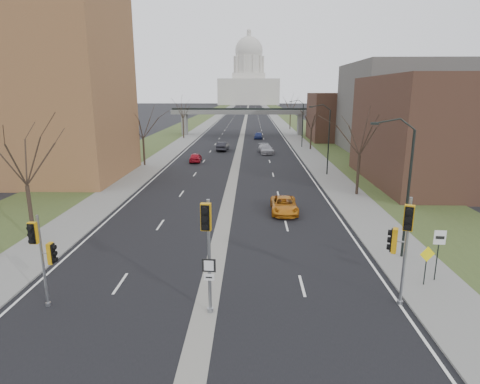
{
  "coord_description": "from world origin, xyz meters",
  "views": [
    {
      "loc": [
        2.16,
        -18.01,
        10.3
      ],
      "look_at": [
        1.44,
        8.15,
        3.72
      ],
      "focal_mm": 30.0,
      "sensor_mm": 36.0,
      "label": 1
    }
  ],
  "objects_px": {
    "signal_pole_median": "(207,238)",
    "car_right_mid": "(266,149)",
    "car_right_near": "(284,205)",
    "signal_pole_left": "(42,249)",
    "car_left_near": "(195,157)",
    "signal_pole_right": "(402,237)",
    "car_right_far": "(258,135)",
    "speed_limit_sign": "(438,246)",
    "warning_sign": "(426,260)",
    "car_left_far": "(223,146)"
  },
  "relations": [
    {
      "from": "signal_pole_median",
      "to": "car_right_near",
      "type": "relative_size",
      "value": 1.15
    },
    {
      "from": "car_left_far",
      "to": "car_right_mid",
      "type": "bearing_deg",
      "value": 162.92
    },
    {
      "from": "signal_pole_median",
      "to": "car_right_far",
      "type": "distance_m",
      "value": 73.34
    },
    {
      "from": "car_right_near",
      "to": "car_right_far",
      "type": "distance_m",
      "value": 56.44
    },
    {
      "from": "signal_pole_median",
      "to": "signal_pole_right",
      "type": "bearing_deg",
      "value": 12.84
    },
    {
      "from": "signal_pole_median",
      "to": "car_right_far",
      "type": "relative_size",
      "value": 1.26
    },
    {
      "from": "signal_pole_right",
      "to": "car_right_near",
      "type": "xyz_separation_m",
      "value": [
        -4.28,
        15.57,
        -2.94
      ]
    },
    {
      "from": "signal_pole_right",
      "to": "car_right_far",
      "type": "distance_m",
      "value": 72.27
    },
    {
      "from": "signal_pole_median",
      "to": "signal_pole_right",
      "type": "xyz_separation_m",
      "value": [
        9.13,
        1.18,
        -0.3
      ]
    },
    {
      "from": "car_left_near",
      "to": "car_right_far",
      "type": "bearing_deg",
      "value": -109.7
    },
    {
      "from": "signal_pole_left",
      "to": "car_left_near",
      "type": "height_order",
      "value": "signal_pole_left"
    },
    {
      "from": "car_right_near",
      "to": "warning_sign",
      "type": "bearing_deg",
      "value": -63.72
    },
    {
      "from": "signal_pole_right",
      "to": "car_right_near",
      "type": "distance_m",
      "value": 16.41
    },
    {
      "from": "car_left_near",
      "to": "car_right_mid",
      "type": "xyz_separation_m",
      "value": [
        10.85,
        8.99,
        0.07
      ]
    },
    {
      "from": "car_left_far",
      "to": "signal_pole_median",
      "type": "bearing_deg",
      "value": 98.4
    },
    {
      "from": "signal_pole_median",
      "to": "car_left_near",
      "type": "height_order",
      "value": "signal_pole_median"
    },
    {
      "from": "warning_sign",
      "to": "car_right_near",
      "type": "xyz_separation_m",
      "value": [
        -6.5,
        13.52,
        -0.87
      ]
    },
    {
      "from": "signal_pole_left",
      "to": "car_right_far",
      "type": "xyz_separation_m",
      "value": [
        11.47,
        72.68,
        -2.32
      ]
    },
    {
      "from": "speed_limit_sign",
      "to": "signal_pole_left",
      "type": "bearing_deg",
      "value": -165.9
    },
    {
      "from": "signal_pole_median",
      "to": "car_right_far",
      "type": "bearing_deg",
      "value": 92.66
    },
    {
      "from": "signal_pole_median",
      "to": "car_right_near",
      "type": "bearing_deg",
      "value": 79.28
    },
    {
      "from": "signal_pole_right",
      "to": "car_right_mid",
      "type": "xyz_separation_m",
      "value": [
        -4.67,
        50.21,
        -2.85
      ]
    },
    {
      "from": "car_left_near",
      "to": "car_right_mid",
      "type": "bearing_deg",
      "value": -142.13
    },
    {
      "from": "signal_pole_median",
      "to": "car_right_near",
      "type": "distance_m",
      "value": 17.74
    },
    {
      "from": "speed_limit_sign",
      "to": "car_right_mid",
      "type": "xyz_separation_m",
      "value": [
        -7.73,
        47.59,
        -1.36
      ]
    },
    {
      "from": "car_left_near",
      "to": "car_right_mid",
      "type": "height_order",
      "value": "car_right_mid"
    },
    {
      "from": "car_left_far",
      "to": "speed_limit_sign",
      "type": "bearing_deg",
      "value": 111.93
    },
    {
      "from": "signal_pole_right",
      "to": "car_left_far",
      "type": "relative_size",
      "value": 1.16
    },
    {
      "from": "signal_pole_left",
      "to": "car_right_far",
      "type": "distance_m",
      "value": 73.61
    },
    {
      "from": "signal_pole_left",
      "to": "signal_pole_right",
      "type": "xyz_separation_m",
      "value": [
        17.02,
        0.68,
        0.54
      ]
    },
    {
      "from": "warning_sign",
      "to": "car_right_far",
      "type": "xyz_separation_m",
      "value": [
        -7.79,
        69.95,
        -0.79
      ]
    },
    {
      "from": "signal_pole_median",
      "to": "car_right_far",
      "type": "height_order",
      "value": "signal_pole_median"
    },
    {
      "from": "warning_sign",
      "to": "car_left_far",
      "type": "bearing_deg",
      "value": 94.84
    },
    {
      "from": "car_right_near",
      "to": "signal_pole_left",
      "type": "bearing_deg",
      "value": -127.51
    },
    {
      "from": "car_left_near",
      "to": "car_right_near",
      "type": "distance_m",
      "value": 28.01
    },
    {
      "from": "car_left_near",
      "to": "car_left_far",
      "type": "relative_size",
      "value": 0.86
    },
    {
      "from": "signal_pole_median",
      "to": "car_left_near",
      "type": "distance_m",
      "value": 43.01
    },
    {
      "from": "signal_pole_median",
      "to": "warning_sign",
      "type": "distance_m",
      "value": 12.05
    },
    {
      "from": "car_right_near",
      "to": "car_right_mid",
      "type": "bearing_deg",
      "value": 91.25
    },
    {
      "from": "car_left_far",
      "to": "car_left_near",
      "type": "bearing_deg",
      "value": 79.87
    },
    {
      "from": "car_left_near",
      "to": "car_left_far",
      "type": "height_order",
      "value": "car_left_far"
    },
    {
      "from": "car_right_far",
      "to": "car_right_mid",
      "type": "bearing_deg",
      "value": -84.51
    },
    {
      "from": "speed_limit_sign",
      "to": "car_left_far",
      "type": "distance_m",
      "value": 52.94
    },
    {
      "from": "car_right_mid",
      "to": "car_left_near",
      "type": "bearing_deg",
      "value": -148.11
    },
    {
      "from": "car_right_far",
      "to": "car_left_near",
      "type": "bearing_deg",
      "value": -104.78
    },
    {
      "from": "speed_limit_sign",
      "to": "warning_sign",
      "type": "bearing_deg",
      "value": -140.49
    },
    {
      "from": "speed_limit_sign",
      "to": "car_right_far",
      "type": "height_order",
      "value": "speed_limit_sign"
    },
    {
      "from": "speed_limit_sign",
      "to": "signal_pole_median",
      "type": "bearing_deg",
      "value": -157.9
    },
    {
      "from": "signal_pole_median",
      "to": "car_left_near",
      "type": "bearing_deg",
      "value": 104.01
    },
    {
      "from": "signal_pole_median",
      "to": "car_right_mid",
      "type": "height_order",
      "value": "signal_pole_median"
    }
  ]
}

